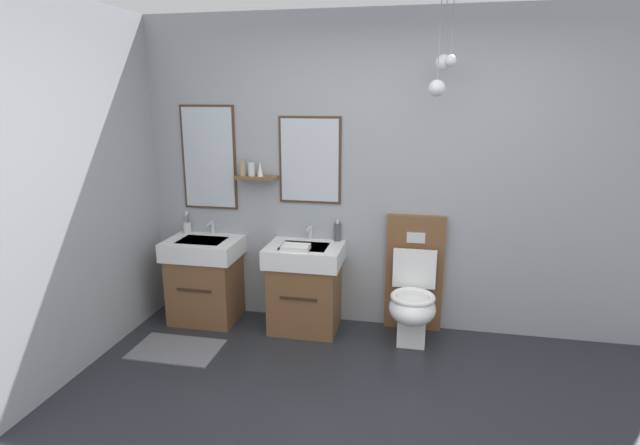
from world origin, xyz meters
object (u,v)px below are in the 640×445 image
vanity_sink_right (305,285)px  toilet (413,294)px  soap_dispenser (338,232)px  toothbrush_cup (187,226)px  vanity_sink_left (206,278)px  folded_hand_towel (296,248)px

vanity_sink_right → toilet: 0.91m
soap_dispenser → toothbrush_cup: bearing=-179.6°
toilet → toothbrush_cup: size_ratio=5.03×
vanity_sink_right → soap_dispenser: (0.24, 0.18, 0.44)m
toilet → soap_dispenser: (-0.66, 0.17, 0.45)m
vanity_sink_left → vanity_sink_right: 0.91m
toothbrush_cup → folded_hand_towel: bearing=-16.6°
vanity_sink_left → folded_hand_towel: bearing=-10.0°
toothbrush_cup → folded_hand_towel: size_ratio=0.90×
vanity_sink_left → vanity_sink_right: same height
vanity_sink_left → folded_hand_towel: size_ratio=3.39×
vanity_sink_left → toothbrush_cup: toothbrush_cup is taller
vanity_sink_left → folded_hand_towel: 0.96m
toilet → soap_dispenser: toilet is taller
vanity_sink_left → toilet: bearing=0.4°
soap_dispenser → folded_hand_towel: (-0.28, -0.34, -0.06)m
vanity_sink_left → soap_dispenser: 1.25m
soap_dispenser → toilet: bearing=-14.5°
toilet → vanity_sink_left: bearing=-179.6°
vanity_sink_right → toilet: bearing=0.9°
soap_dispenser → vanity_sink_right: bearing=-143.0°
vanity_sink_right → toilet: size_ratio=0.74×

